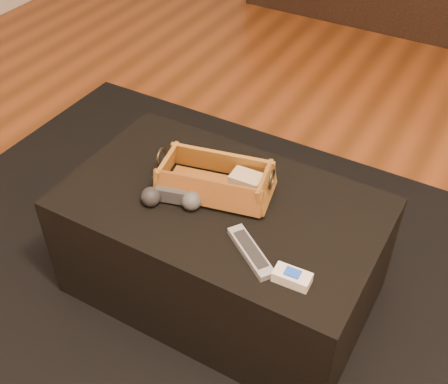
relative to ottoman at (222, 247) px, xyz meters
The scene contains 10 objects.
floor 0.23m from the ottoman, 110.84° to the left, with size 5.00×5.50×0.01m, color brown.
baseboard 2.79m from the ottoman, 90.39° to the left, with size 5.00×0.04×0.12m, color white.
area_rug 0.22m from the ottoman, 90.00° to the right, with size 2.60×2.00×0.01m, color black.
ottoman is the anchor object (origin of this frame).
tv_remote 0.24m from the ottoman, 166.74° to the left, with size 0.19×0.04×0.02m, color black.
cloth_bundle 0.27m from the ottoman, 59.25° to the left, with size 0.10×0.07×0.05m, color tan.
wicker_basket 0.26m from the ottoman, 143.47° to the left, with size 0.39×0.26×0.13m.
game_controller 0.28m from the ottoman, 146.19° to the right, with size 0.20×0.14×0.06m.
silver_remote 0.33m from the ottoman, 40.04° to the right, with size 0.20×0.16×0.02m.
cream_gadget 0.44m from the ottoman, 29.87° to the right, with size 0.10×0.06×0.04m.
Camera 1 is at (0.68, -1.18, 1.60)m, focal length 45.00 mm.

